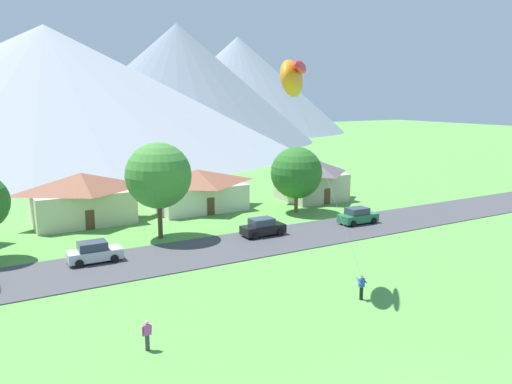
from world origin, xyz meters
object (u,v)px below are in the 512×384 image
house_leftmost (197,189)px  kite_flyer_with_kite (293,79)px  house_right_center (311,179)px  parked_car_black_mid_east (263,227)px  tree_right_of_center (296,173)px  parked_car_silver_east_end (94,252)px  watcher_person (147,335)px  house_rightmost (82,197)px  tree_center (159,176)px  parked_car_green_west_end (358,216)px

house_leftmost → kite_flyer_with_kite: size_ratio=0.69×
house_right_center → kite_flyer_with_kite: kite_flyer_with_kite is taller
house_right_center → parked_car_black_mid_east: (-14.40, -11.88, -1.91)m
house_leftmost → tree_right_of_center: bearing=-38.8°
tree_right_of_center → parked_car_silver_east_end: size_ratio=1.78×
parked_car_silver_east_end → watcher_person: 16.18m
house_right_center → house_rightmost: bearing=175.7°
house_rightmost → tree_center: size_ratio=1.18×
kite_flyer_with_kite → watcher_person: bearing=-160.9°
watcher_person → parked_car_black_mid_east: bearing=44.0°
tree_right_of_center → parked_car_silver_east_end: (-24.35, -6.92, -3.74)m
house_leftmost → tree_right_of_center: 11.85m
parked_car_silver_east_end → kite_flyer_with_kite: (10.82, -12.07, 13.41)m
house_leftmost → parked_car_silver_east_end: bearing=-137.0°
parked_car_green_west_end → kite_flyer_with_kite: kite_flyer_with_kite is taller
house_right_center → parked_car_black_mid_east: house_right_center is taller
house_right_center → house_leftmost: bearing=171.3°
parked_car_silver_east_end → parked_car_green_west_end: bearing=-1.9°
tree_center → house_rightmost: bearing=117.1°
tree_center → parked_car_silver_east_end: bearing=-148.9°
tree_center → tree_right_of_center: size_ratio=1.20×
parked_car_silver_east_end → kite_flyer_with_kite: kite_flyer_with_kite is taller
watcher_person → house_right_center: bearing=42.0°
tree_right_of_center → watcher_person: bearing=-137.7°
house_rightmost → tree_center: tree_center is taller
house_right_center → watcher_person: size_ratio=4.76×
kite_flyer_with_kite → house_right_center: bearing=51.1°
house_leftmost → house_rightmost: 13.19m
tree_right_of_center → kite_flyer_with_kite: 25.25m
house_rightmost → parked_car_silver_east_end: size_ratio=2.51×
tree_center → watcher_person: 22.55m
tree_right_of_center → parked_car_black_mid_east: size_ratio=1.80×
tree_center → parked_car_silver_east_end: 9.73m
house_right_center → tree_right_of_center: bearing=-139.3°
tree_right_of_center → watcher_person: (-25.33, -23.07, -3.73)m
parked_car_silver_east_end → watcher_person: (-0.98, -16.15, 0.01)m
parked_car_black_mid_east → tree_center: bearing=154.1°
tree_center → tree_right_of_center: (17.26, 2.64, -1.36)m
tree_right_of_center → kite_flyer_with_kite: bearing=-125.5°
house_right_center → tree_right_of_center: (-5.83, -5.02, 1.83)m
parked_car_silver_east_end → kite_flyer_with_kite: 21.04m
tree_right_of_center → parked_car_black_mid_east: 11.60m
house_right_center → parked_car_silver_east_end: (-30.19, -11.94, -1.91)m
parked_car_green_west_end → kite_flyer_with_kite: (-15.96, -11.17, 13.41)m
house_rightmost → watcher_person: house_rightmost is taller
parked_car_black_mid_east → house_leftmost: bearing=92.0°
house_leftmost → parked_car_black_mid_east: house_leftmost is taller
parked_car_silver_east_end → house_rightmost: bearing=81.5°
tree_right_of_center → parked_car_black_mid_east: tree_right_of_center is taller
tree_right_of_center → watcher_person: size_ratio=4.51×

